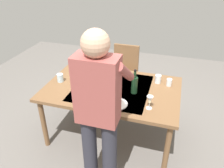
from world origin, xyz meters
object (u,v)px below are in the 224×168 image
at_px(wine_glass_right, 96,88).
at_px(water_cup_near_right, 169,82).
at_px(wine_bottle, 134,84).
at_px(dinner_plate_far, 93,71).
at_px(chair_near, 125,70).
at_px(serving_bowl_pasta, 87,81).
at_px(wine_glass_left, 150,100).
at_px(water_cup_far_left, 60,78).
at_px(person_server, 99,111).
at_px(water_cup_near_left, 158,79).
at_px(dinner_plate_near, 117,104).
at_px(dining_table, 112,92).

distance_m(wine_glass_right, water_cup_near_right, 0.91).
distance_m(wine_bottle, water_cup_near_right, 0.47).
height_order(wine_glass_right, dinner_plate_far, wine_glass_right).
bearing_deg(chair_near, serving_bowl_pasta, 72.75).
relative_size(wine_glass_left, water_cup_near_right, 1.68).
height_order(water_cup_near_right, water_cup_far_left, water_cup_far_left).
relative_size(chair_near, water_cup_far_left, 8.67).
bearing_deg(person_server, wine_glass_right, -66.68).
distance_m(wine_glass_left, water_cup_near_left, 0.58).
height_order(person_server, wine_glass_right, person_server).
relative_size(wine_bottle, water_cup_far_left, 2.82).
xyz_separation_m(wine_glass_left, dinner_plate_near, (0.34, 0.03, -0.10)).
relative_size(wine_glass_right, water_cup_near_left, 1.44).
xyz_separation_m(wine_glass_left, serving_bowl_pasta, (0.82, -0.31, -0.07)).
bearing_deg(water_cup_far_left, dining_table, -176.36).
bearing_deg(wine_bottle, person_server, 77.22).
xyz_separation_m(dinner_plate_near, dinner_plate_far, (0.53, -0.67, 0.00)).
bearing_deg(wine_bottle, chair_near, -69.93).
distance_m(wine_glass_left, water_cup_near_right, 0.57).
xyz_separation_m(chair_near, water_cup_near_right, (-0.71, 0.65, 0.25)).
distance_m(water_cup_near_left, water_cup_near_right, 0.14).
distance_m(chair_near, wine_glass_right, 1.17).
xyz_separation_m(wine_glass_left, wine_glass_right, (0.61, -0.06, 0.00)).
distance_m(wine_glass_right, water_cup_far_left, 0.58).
bearing_deg(wine_glass_left, water_cup_far_left, -12.21).
bearing_deg(water_cup_near_left, water_cup_near_right, 166.40).
bearing_deg(dinner_plate_far, chair_near, -120.32).
relative_size(chair_near, wine_bottle, 3.07).
relative_size(person_server, wine_glass_left, 11.19).
height_order(person_server, dinner_plate_near, person_server).
height_order(wine_glass_right, water_cup_near_right, wine_glass_right).
distance_m(water_cup_far_left, dinner_plate_near, 0.87).
bearing_deg(serving_bowl_pasta, dining_table, 177.41).
height_order(dining_table, water_cup_near_left, water_cup_near_left).
bearing_deg(chair_near, water_cup_near_left, 133.20).
relative_size(dining_table, wine_glass_right, 10.70).
bearing_deg(water_cup_near_right, wine_glass_right, 31.56).
height_order(serving_bowl_pasta, dinner_plate_near, serving_bowl_pasta).
bearing_deg(dining_table, wine_glass_left, 149.17).
xyz_separation_m(chair_near, wine_glass_left, (-0.55, 1.19, 0.31)).
distance_m(dining_table, water_cup_near_left, 0.60).
height_order(water_cup_near_right, serving_bowl_pasta, water_cup_near_right).
relative_size(wine_bottle, dinner_plate_far, 1.29).
bearing_deg(water_cup_near_left, person_server, 69.03).
distance_m(person_server, wine_bottle, 0.77).
relative_size(chair_near, person_server, 0.54).
xyz_separation_m(wine_bottle, water_cup_far_left, (0.95, 0.01, -0.06)).
bearing_deg(water_cup_near_right, serving_bowl_pasta, 13.18).
distance_m(dining_table, water_cup_near_right, 0.71).
distance_m(person_server, water_cup_near_left, 1.14).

